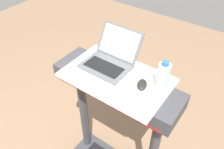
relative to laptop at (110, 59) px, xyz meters
name	(u,v)px	position (x,y,z in m)	size (l,w,h in m)	color
desk_board	(116,77)	(0.11, -0.08, -0.05)	(0.69, 0.43, 0.02)	white
laptop	(110,59)	(0.00, 0.00, 0.00)	(0.32, 0.33, 0.21)	#515459
computer_mouse	(142,85)	(0.29, -0.07, -0.03)	(0.06, 0.10, 0.03)	black
water_bottle	(163,77)	(0.40, -0.02, 0.05)	(0.07, 0.07, 0.21)	#9EDBB2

